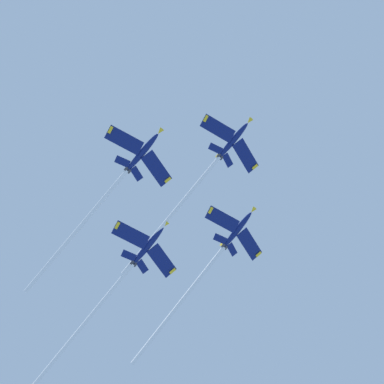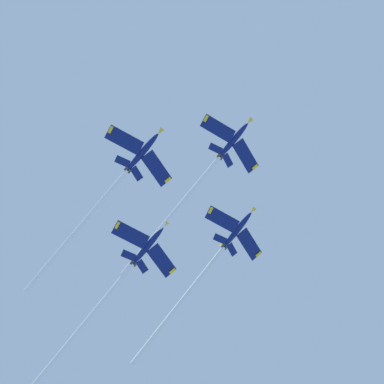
% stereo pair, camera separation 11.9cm
% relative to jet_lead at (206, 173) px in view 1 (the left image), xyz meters
% --- Properties ---
extents(jet_lead, '(29.26, 40.88, 24.66)m').
position_rel_jet_lead_xyz_m(jet_lead, '(0.00, 0.00, 0.00)').
color(jet_lead, navy).
extents(jet_left_wing, '(28.45, 39.67, 25.33)m').
position_rel_jet_lead_xyz_m(jet_left_wing, '(21.88, 4.25, -8.16)').
color(jet_left_wing, navy).
extents(jet_right_wing, '(29.08, 39.52, 23.62)m').
position_rel_jet_lead_xyz_m(jet_right_wing, '(-5.78, 21.78, -8.56)').
color(jet_right_wing, navy).
extents(jet_slot, '(29.70, 41.58, 26.00)m').
position_rel_jet_lead_xyz_m(jet_slot, '(16.06, 26.64, -16.48)').
color(jet_slot, navy).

